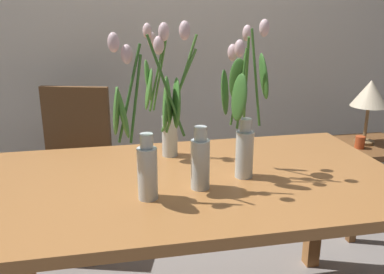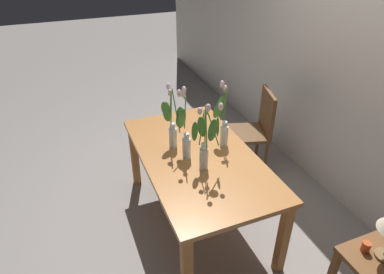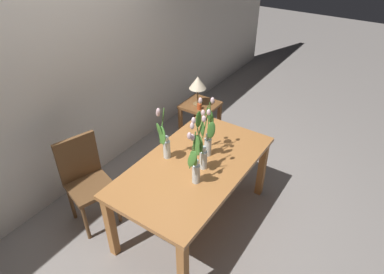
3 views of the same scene
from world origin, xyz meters
name	(u,v)px [view 3 (image 3 of 3)]	position (x,y,z in m)	size (l,w,h in m)	color
ground_plane	(194,219)	(0.00, 0.00, 0.00)	(18.00, 18.00, 0.00)	gray
room_wall_rear	(73,66)	(0.00, 1.47, 1.35)	(9.00, 0.10, 2.70)	silver
dining_table	(194,171)	(0.00, 0.00, 0.65)	(1.60, 0.90, 0.74)	#B7753D
tulip_vase_0	(201,154)	(-0.04, -0.10, 0.92)	(0.18, 0.11, 0.58)	silver
tulip_vase_1	(207,133)	(0.18, -0.02, 0.98)	(0.21, 0.22, 0.58)	silver
tulip_vase_2	(196,163)	(-0.20, -0.15, 0.95)	(0.26, 0.17, 0.58)	silver
tulip_vase_3	(165,142)	(-0.08, 0.26, 0.92)	(0.15, 0.13, 0.56)	silver
dining_chair	(86,177)	(-0.53, 0.91, 0.52)	(0.50, 0.50, 0.93)	brown
side_table	(200,112)	(1.28, 0.75, 0.43)	(0.44, 0.44, 0.55)	brown
table_lamp	(198,83)	(1.24, 0.77, 0.86)	(0.22, 0.22, 0.40)	olive
pillar_candle	(199,106)	(1.16, 0.69, 0.59)	(0.06, 0.06, 0.07)	#CC4C23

